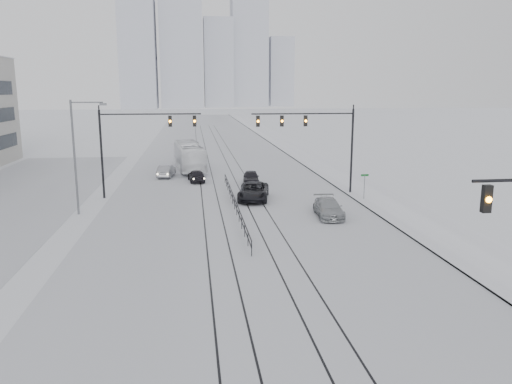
# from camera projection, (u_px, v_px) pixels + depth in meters

# --- Properties ---
(road) EXTENTS (22.00, 260.00, 0.02)m
(road) POSITION_uv_depth(u_px,v_px,m) (217.00, 160.00, 70.50)
(road) COLOR silver
(road) RESTS_ON ground
(sidewalk_east) EXTENTS (5.00, 260.00, 0.16)m
(sidewalk_east) POSITION_uv_depth(u_px,v_px,m) (310.00, 158.00, 72.15)
(sidewalk_east) COLOR white
(sidewalk_east) RESTS_ON ground
(curb) EXTENTS (0.10, 260.00, 0.12)m
(curb) POSITION_uv_depth(u_px,v_px,m) (293.00, 158.00, 71.86)
(curb) COLOR gray
(curb) RESTS_ON ground
(parking_strip) EXTENTS (14.00, 60.00, 0.03)m
(parking_strip) POSITION_uv_depth(u_px,v_px,m) (3.00, 203.00, 43.74)
(parking_strip) COLOR silver
(parking_strip) RESTS_ON ground
(tram_rails) EXTENTS (5.30, 180.00, 0.01)m
(tram_rails) POSITION_uv_depth(u_px,v_px,m) (226.00, 186.00, 51.06)
(tram_rails) COLOR black
(tram_rails) RESTS_ON ground
(skyline) EXTENTS (96.00, 48.00, 72.00)m
(skyline) POSITION_uv_depth(u_px,v_px,m) (206.00, 51.00, 272.53)
(skyline) COLOR #ADB0BE
(skyline) RESTS_ON ground
(traffic_mast_ne) EXTENTS (9.60, 0.37, 8.00)m
(traffic_mast_ne) POSITION_uv_depth(u_px,v_px,m) (317.00, 134.00, 46.05)
(traffic_mast_ne) COLOR black
(traffic_mast_ne) RESTS_ON ground
(traffic_mast_nw) EXTENTS (9.10, 0.37, 8.00)m
(traffic_mast_nw) POSITION_uv_depth(u_px,v_px,m) (135.00, 137.00, 45.00)
(traffic_mast_nw) COLOR black
(traffic_mast_nw) RESTS_ON ground
(street_light_west) EXTENTS (2.73, 0.25, 9.00)m
(street_light_west) POSITION_uv_depth(u_px,v_px,m) (78.00, 149.00, 38.80)
(street_light_west) COLOR #595B60
(street_light_west) RESTS_ON ground
(median_fence) EXTENTS (0.06, 24.00, 1.00)m
(median_fence) POSITION_uv_depth(u_px,v_px,m) (235.00, 203.00, 41.25)
(median_fence) COLOR black
(median_fence) RESTS_ON ground
(street_sign) EXTENTS (0.70, 0.06, 2.40)m
(street_sign) POSITION_uv_depth(u_px,v_px,m) (364.00, 183.00, 44.43)
(street_sign) COLOR #595B60
(street_sign) RESTS_ON ground
(sedan_sb_inner) EXTENTS (2.01, 4.06, 1.33)m
(sedan_sb_inner) POSITION_uv_depth(u_px,v_px,m) (196.00, 176.00, 53.65)
(sedan_sb_inner) COLOR black
(sedan_sb_inner) RESTS_ON ground
(sedan_sb_outer) EXTENTS (2.06, 4.36, 1.38)m
(sedan_sb_outer) POSITION_uv_depth(u_px,v_px,m) (166.00, 171.00, 56.49)
(sedan_sb_outer) COLOR gray
(sedan_sb_outer) RESTS_ON ground
(sedan_nb_front) EXTENTS (3.57, 5.96, 1.55)m
(sedan_nb_front) POSITION_uv_depth(u_px,v_px,m) (254.00, 191.00, 44.80)
(sedan_nb_front) COLOR black
(sedan_nb_front) RESTS_ON ground
(sedan_nb_right) EXTENTS (2.31, 4.90, 1.38)m
(sedan_nb_right) POSITION_uv_depth(u_px,v_px,m) (329.00, 208.00, 38.87)
(sedan_nb_right) COLOR #979B9E
(sedan_nb_right) RESTS_ON ground
(sedan_nb_far) EXTENTS (1.95, 4.15, 1.37)m
(sedan_nb_far) POSITION_uv_depth(u_px,v_px,m) (251.00, 177.00, 52.47)
(sedan_nb_far) COLOR black
(sedan_nb_far) RESTS_ON ground
(box_truck) EXTENTS (4.10, 12.28, 3.36)m
(box_truck) POSITION_uv_depth(u_px,v_px,m) (189.00, 156.00, 61.44)
(box_truck) COLOR white
(box_truck) RESTS_ON ground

